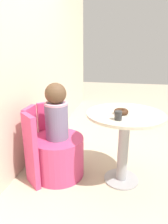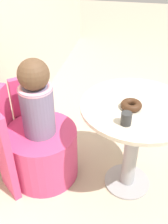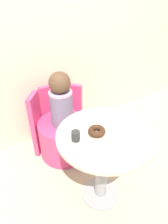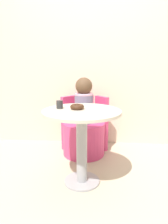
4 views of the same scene
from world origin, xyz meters
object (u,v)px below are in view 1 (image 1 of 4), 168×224
round_table (124,132)px  cup (118,116)px  tub_chair (58,156)px  child_figure (56,112)px  donut (121,112)px

round_table → cup: bearing=164.9°
tub_chair → cup: size_ratio=7.00×
child_figure → tub_chair: bearing=0.0°
round_table → tub_chair: round_table is taller
round_table → cup: 0.31m
round_table → tub_chair: bearing=92.5°
cup → child_figure: bearing=73.0°
child_figure → cup: (-0.18, -0.59, 0.06)m
donut → tub_chair: bearing=88.5°
child_figure → cup: bearing=-107.0°
round_table → child_figure: child_figure is taller
tub_chair → cup: (-0.18, -0.59, 0.54)m
child_figure → cup: size_ratio=7.41×
tub_chair → child_figure: size_ratio=0.94×
donut → cup: (-0.16, 0.02, 0.02)m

